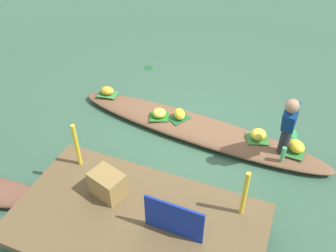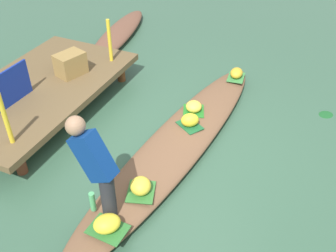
{
  "view_description": "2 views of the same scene",
  "coord_description": "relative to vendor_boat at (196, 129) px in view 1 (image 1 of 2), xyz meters",
  "views": [
    {
      "loc": [
        -1.36,
        4.8,
        4.21
      ],
      "look_at": [
        0.35,
        0.48,
        0.41
      ],
      "focal_mm": 38.68,
      "sensor_mm": 36.0,
      "label": 1
    },
    {
      "loc": [
        -3.83,
        -1.62,
        3.56
      ],
      "look_at": [
        0.07,
        0.17,
        0.31
      ],
      "focal_mm": 42.1,
      "sensor_mm": 36.0,
      "label": 2
    }
  ],
  "objects": [
    {
      "name": "canal_water",
      "position": [
        0.0,
        0.0,
        -0.1
      ],
      "size": [
        40.0,
        40.0,
        0.0
      ],
      "primitive_type": "plane",
      "color": "#355941",
      "rests_on": "ground"
    },
    {
      "name": "dock_platform",
      "position": [
        0.03,
        2.36,
        0.25
      ],
      "size": [
        3.2,
        1.8,
        0.4
      ],
      "color": "brown",
      "rests_on": "ground"
    },
    {
      "name": "vendor_boat",
      "position": [
        0.0,
        0.0,
        0.0
      ],
      "size": [
        4.78,
        1.23,
        0.19
      ],
      "primitive_type": "ellipsoid",
      "rotation": [
        0.0,
        0.0,
        -0.1
      ],
      "color": "brown",
      "rests_on": "ground"
    },
    {
      "name": "leaf_mat_0",
      "position": [
        0.7,
        0.04,
        0.1
      ],
      "size": [
        0.42,
        0.41,
        0.01
      ],
      "primitive_type": "cube",
      "rotation": [
        0.0,
        0.0,
        0.37
      ],
      "color": "#237423",
      "rests_on": "vendor_boat"
    },
    {
      "name": "banana_bunch_0",
      "position": [
        0.7,
        0.04,
        0.18
      ],
      "size": [
        0.26,
        0.26,
        0.16
      ],
      "primitive_type": "ellipsoid",
      "rotation": [
        0.0,
        0.0,
        0.1
      ],
      "color": "yellow",
      "rests_on": "vendor_boat"
    },
    {
      "name": "leaf_mat_1",
      "position": [
        -1.08,
        -0.01,
        0.1
      ],
      "size": [
        0.44,
        0.41,
        0.01
      ],
      "primitive_type": "cube",
      "rotation": [
        0.0,
        0.0,
        0.33
      ],
      "color": "#337330",
      "rests_on": "vendor_boat"
    },
    {
      "name": "banana_bunch_1",
      "position": [
        -1.08,
        -0.01,
        0.2
      ],
      "size": [
        0.33,
        0.32,
        0.19
      ],
      "primitive_type": "ellipsoid",
      "rotation": [
        0.0,
        0.0,
        0.4
      ],
      "color": "yellow",
      "rests_on": "vendor_boat"
    },
    {
      "name": "leaf_mat_2",
      "position": [
        0.34,
        -0.05,
        0.1
      ],
      "size": [
        0.4,
        0.43,
        0.01
      ],
      "primitive_type": "cube",
      "rotation": [
        0.0,
        0.0,
        1.02
      ],
      "color": "#1C5C2F",
      "rests_on": "vendor_boat"
    },
    {
      "name": "banana_bunch_2",
      "position": [
        0.34,
        -0.05,
        0.2
      ],
      "size": [
        0.3,
        0.32,
        0.19
      ],
      "primitive_type": "ellipsoid",
      "rotation": [
        0.0,
        0.0,
        5.32
      ],
      "color": "yellow",
      "rests_on": "vendor_boat"
    },
    {
      "name": "leaf_mat_3",
      "position": [
        -1.7,
        0.06,
        0.1
      ],
      "size": [
        0.31,
        0.41,
        0.01
      ],
      "primitive_type": "cube",
      "rotation": [
        0.0,
        0.0,
        1.54
      ],
      "color": "#2E6F2F",
      "rests_on": "vendor_boat"
    },
    {
      "name": "banana_bunch_3",
      "position": [
        -1.7,
        0.06,
        0.19
      ],
      "size": [
        0.37,
        0.37,
        0.19
      ],
      "primitive_type": "ellipsoid",
      "rotation": [
        0.0,
        0.0,
        2.37
      ],
      "color": "yellow",
      "rests_on": "vendor_boat"
    },
    {
      "name": "leaf_mat_4",
      "position": [
        1.92,
        -0.25,
        0.1
      ],
      "size": [
        0.41,
        0.31,
        0.01
      ],
      "primitive_type": "cube",
      "rotation": [
        0.0,
        0.0,
        0.13
      ],
      "color": "#3A823F",
      "rests_on": "vendor_boat"
    },
    {
      "name": "banana_bunch_4",
      "position": [
        1.92,
        -0.25,
        0.18
      ],
      "size": [
        0.28,
        0.22,
        0.16
      ],
      "primitive_type": "ellipsoid",
      "rotation": [
        0.0,
        0.0,
        3.21
      ],
      "color": "gold",
      "rests_on": "vendor_boat"
    },
    {
      "name": "vendor_person",
      "position": [
        -1.49,
        0.26,
        0.78
      ],
      "size": [
        0.23,
        0.53,
        1.19
      ],
      "color": "#28282D",
      "rests_on": "vendor_boat"
    },
    {
      "name": "water_bottle",
      "position": [
        -1.53,
        0.34,
        0.22
      ],
      "size": [
        0.07,
        0.07,
        0.25
      ],
      "primitive_type": "cylinder",
      "color": "#52B26C",
      "rests_on": "vendor_boat"
    },
    {
      "name": "market_banner",
      "position": [
        -0.47,
        2.36,
        0.57
      ],
      "size": [
        0.75,
        0.05,
        0.53
      ],
      "primitive_type": "cube",
      "rotation": [
        0.0,
        0.0,
        -0.02
      ],
      "color": "navy",
      "rests_on": "dock_platform"
    },
    {
      "name": "railing_post_west",
      "position": [
        -1.17,
        1.76,
        0.67
      ],
      "size": [
        0.06,
        0.06,
        0.73
      ],
      "primitive_type": "cylinder",
      "color": "gold",
      "rests_on": "dock_platform"
    },
    {
      "name": "railing_post_east",
      "position": [
        1.23,
        1.76,
        0.67
      ],
      "size": [
        0.06,
        0.06,
        0.73
      ],
      "primitive_type": "cylinder",
      "color": "gold",
      "rests_on": "dock_platform"
    },
    {
      "name": "produce_crate",
      "position": [
        0.57,
        2.1,
        0.49
      ],
      "size": [
        0.51,
        0.43,
        0.36
      ],
      "primitive_type": "cube",
      "rotation": [
        0.0,
        0.0,
        -0.3
      ],
      "color": "olive",
      "rests_on": "dock_platform"
    },
    {
      "name": "drifting_plant_0",
      "position": [
        -1.64,
        -0.62,
        -0.09
      ],
      "size": [
        0.21,
        0.33,
        0.01
      ],
      "primitive_type": "ellipsoid",
      "rotation": [
        0.0,
        0.0,
        1.89
      ],
      "color": "#2E8C3F",
      "rests_on": "ground"
    },
    {
      "name": "drifting_plant_1",
      "position": [
        1.73,
        -1.78,
        -0.09
      ],
      "size": [
        0.31,
        0.3,
        0.01
      ],
      "primitive_type": "ellipsoid",
      "rotation": [
        0.0,
        0.0,
        2.49
      ],
      "color": "#1A5624",
      "rests_on": "ground"
    }
  ]
}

